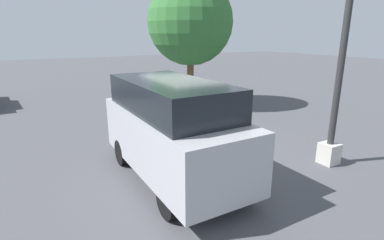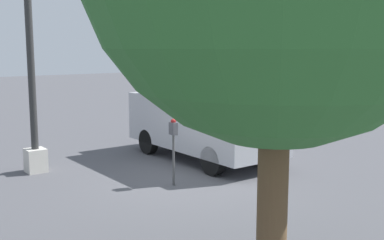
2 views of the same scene
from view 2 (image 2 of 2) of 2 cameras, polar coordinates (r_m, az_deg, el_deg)
The scene contains 4 objects.
ground_plane at distance 10.75m, azimuth -0.32°, elevation -6.88°, with size 80.00×80.00×0.00m, color #4C4C51.
parking_meter_near at distance 9.98m, azimuth -2.22°, elevation -1.95°, with size 0.21×0.12×1.42m.
lamp_post at distance 11.50m, azimuth -18.44°, elevation 3.88°, with size 0.44×0.44×6.00m.
parked_van at distance 12.28m, azimuth 1.42°, elevation 0.94°, with size 4.48×1.87×2.31m.
Camera 2 is at (-8.39, 6.08, 2.89)m, focal length 45.00 mm.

